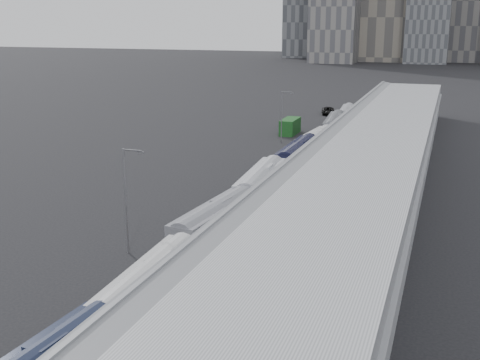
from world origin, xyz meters
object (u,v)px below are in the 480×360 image
at_px(street_lamp_near, 127,194).
at_px(bus_6, 315,145).
at_px(bus_5, 298,159).
at_px(suv, 328,111).
at_px(shipping_container, 290,126).
at_px(bus_8, 347,117).
at_px(street_lamp_far, 283,113).
at_px(bus_3, 216,226).
at_px(bus_2, 150,292).
at_px(bus_4, 261,189).
at_px(bus_7, 335,129).

bearing_deg(street_lamp_near, bus_6, 81.38).
xyz_separation_m(bus_5, suv, (-6.27, 52.72, -0.93)).
bearing_deg(shipping_container, bus_8, 60.75).
distance_m(street_lamp_far, suv, 34.30).
relative_size(bus_3, shipping_container, 2.10).
bearing_deg(street_lamp_far, suv, 88.17).
bearing_deg(suv, bus_2, -100.36).
height_order(bus_2, street_lamp_far, street_lamp_far).
distance_m(shipping_container, suv, 25.71).
bearing_deg(bus_5, bus_2, -89.56).
bearing_deg(bus_2, bus_4, 88.68).
xyz_separation_m(bus_6, bus_8, (-0.30, 30.26, -0.10)).
bearing_deg(bus_6, street_lamp_near, -93.72).
height_order(bus_3, street_lamp_far, street_lamp_far).
xyz_separation_m(bus_4, suv, (-5.89, 68.45, -0.92)).
bearing_deg(bus_8, shipping_container, -123.58).
bearing_deg(street_lamp_far, bus_5, -68.52).
xyz_separation_m(bus_3, suv, (-5.69, 81.80, -0.85)).
bearing_deg(street_lamp_near, bus_5, 78.54).
distance_m(bus_6, shipping_container, 17.97).
xyz_separation_m(street_lamp_near, suv, (0.60, 86.58, -4.62)).
bearing_deg(bus_2, bus_6, 87.79).
height_order(street_lamp_near, suv, street_lamp_near).
relative_size(bus_2, shipping_container, 2.01).
distance_m(bus_2, bus_4, 27.72).
bearing_deg(suv, bus_7, -90.73).
bearing_deg(bus_5, street_lamp_far, 111.71).
bearing_deg(bus_7, bus_5, -95.64).
bearing_deg(street_lamp_near, street_lamp_far, 90.54).
bearing_deg(bus_6, bus_5, -84.83).
xyz_separation_m(bus_6, street_lamp_far, (-7.30, 7.62, 3.44)).
height_order(bus_4, bus_6, bus_4).
relative_size(bus_8, shipping_container, 1.88).
distance_m(bus_3, bus_5, 29.08).
relative_size(bus_2, suv, 2.25).
distance_m(bus_3, suv, 82.00).
relative_size(bus_3, bus_6, 1.05).
relative_size(street_lamp_near, street_lamp_far, 1.09).
height_order(bus_8, shipping_container, bus_8).
height_order(bus_2, bus_7, bus_7).
height_order(bus_3, street_lamp_near, street_lamp_near).
height_order(bus_3, bus_8, bus_3).
bearing_deg(bus_6, bus_7, 93.91).
xyz_separation_m(bus_7, suv, (-6.47, 27.04, -0.91)).
distance_m(bus_2, street_lamp_far, 62.69).
height_order(bus_7, shipping_container, bus_7).
relative_size(bus_4, street_lamp_near, 1.49).
height_order(bus_5, bus_6, bus_5).
bearing_deg(bus_3, bus_6, 94.55).
relative_size(bus_7, shipping_container, 2.18).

